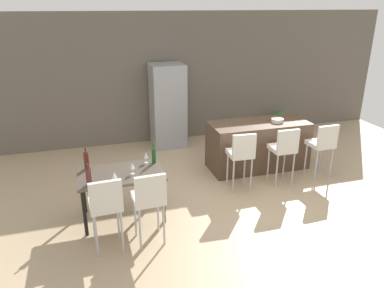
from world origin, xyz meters
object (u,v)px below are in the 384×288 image
object	(u,v)px
bar_chair_left	(241,152)
wine_bottle_inner	(89,176)
fruit_bowl	(277,120)
kitchen_island	(258,145)
dining_table	(121,178)
dining_chair_near	(106,203)
dining_chair_far	(149,197)
wine_glass_far	(114,175)
wine_glass_left	(132,166)
potted_plant	(280,120)
bar_chair_middle	(284,147)
bar_chair_right	(323,143)
wine_glass_right	(146,155)
wine_bottle_middle	(154,155)
wine_bottle_near	(86,160)
refrigerator	(168,106)

from	to	relation	value
bar_chair_left	wine_bottle_inner	world-z (taller)	same
fruit_bowl	wine_bottle_inner	bearing A→B (deg)	-160.03
kitchen_island	dining_table	world-z (taller)	kitchen_island
dining_chair_near	dining_chair_far	world-z (taller)	same
wine_bottle_inner	wine_glass_far	world-z (taller)	wine_bottle_inner
bar_chair_left	wine_glass_left	xyz separation A→B (m)	(-1.89, -0.41, 0.17)
kitchen_island	wine_bottle_inner	bearing A→B (deg)	-156.95
wine_glass_left	kitchen_island	bearing A→B (deg)	24.67
wine_bottle_inner	fruit_bowl	world-z (taller)	wine_bottle_inner
bar_chair_left	wine_glass_far	world-z (taller)	bar_chair_left
fruit_bowl	potted_plant	world-z (taller)	fruit_bowl
bar_chair_middle	bar_chair_right	size ratio (longest dim) A/B	1.00
bar_chair_middle	wine_bottle_inner	xyz separation A→B (m)	(-3.30, -0.58, 0.16)
dining_table	bar_chair_middle	bearing A→B (deg)	6.52
dining_chair_far	wine_glass_left	xyz separation A→B (m)	(-0.12, 0.66, 0.17)
bar_chair_right	potted_plant	size ratio (longest dim) A/B	1.83
wine_glass_right	bar_chair_left	bearing A→B (deg)	2.48
fruit_bowl	wine_glass_far	bearing A→B (deg)	-157.13
wine_glass_right	bar_chair_middle	bearing A→B (deg)	1.66
wine_bottle_middle	wine_bottle_inner	world-z (taller)	wine_bottle_middle
bar_chair_right	dining_table	xyz separation A→B (m)	(-3.64, -0.33, -0.04)
wine_bottle_middle	wine_bottle_inner	size ratio (longest dim) A/B	1.01
wine_bottle_near	dining_chair_near	bearing A→B (deg)	-79.78
wine_glass_right	wine_glass_left	bearing A→B (deg)	-127.23
wine_glass_left	refrigerator	distance (m)	3.13
dining_chair_far	refrigerator	distance (m)	3.72
wine_bottle_inner	fruit_bowl	xyz separation A→B (m)	(3.54, 1.29, 0.09)
fruit_bowl	wine_bottle_near	bearing A→B (deg)	-168.19
dining_table	wine_bottle_near	world-z (taller)	wine_bottle_near
wine_bottle_middle	kitchen_island	bearing A→B (deg)	21.76
dining_chair_near	potted_plant	world-z (taller)	dining_chair_near
wine_bottle_middle	wine_glass_far	world-z (taller)	wine_bottle_middle
dining_chair_near	wine_bottle_inner	size ratio (longest dim) A/B	3.38
dining_chair_near	wine_glass_left	size ratio (longest dim) A/B	6.03
refrigerator	wine_bottle_middle	bearing A→B (deg)	-107.72
dining_chair_near	wine_glass_far	bearing A→B (deg)	69.28
wine_bottle_near	fruit_bowl	distance (m)	3.63
refrigerator	fruit_bowl	xyz separation A→B (m)	(1.73, -1.78, 0.04)
wine_bottle_middle	fruit_bowl	distance (m)	2.68
bar_chair_right	refrigerator	size ratio (longest dim) A/B	0.57
wine_bottle_near	fruit_bowl	world-z (taller)	wine_bottle_near
wine_bottle_middle	wine_glass_left	world-z (taller)	wine_bottle_middle
wine_bottle_inner	fruit_bowl	size ratio (longest dim) A/B	1.32
kitchen_island	bar_chair_right	xyz separation A→B (m)	(0.89, -0.78, 0.24)
dining_chair_far	wine_bottle_near	distance (m)	1.28
bar_chair_middle	wine_bottle_inner	size ratio (longest dim) A/B	3.38
bar_chair_middle	refrigerator	size ratio (longest dim) A/B	0.57
fruit_bowl	dining_table	bearing A→B (deg)	-161.51
dining_chair_far	wine_bottle_near	xyz separation A→B (m)	(-0.74, 1.03, 0.17)
bar_chair_right	wine_bottle_inner	distance (m)	4.13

